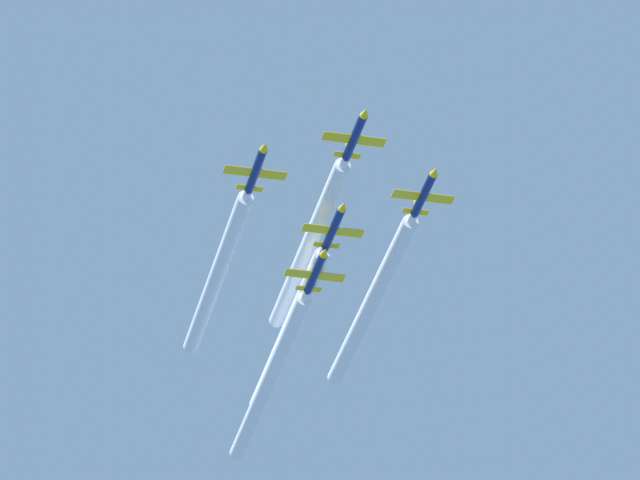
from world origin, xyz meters
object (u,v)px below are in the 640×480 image
(jet_lead, at_px, (355,135))
(jet_left_wingman, at_px, (424,193))
(jet_slot, at_px, (334,227))
(jet_high_trail, at_px, (316,272))
(jet_right_wingman, at_px, (256,169))

(jet_lead, xyz_separation_m, jet_left_wingman, (-11.19, -8.12, -2.26))
(jet_lead, height_order, jet_slot, jet_lead)
(jet_lead, relative_size, jet_high_trail, 1.00)
(jet_right_wingman, xyz_separation_m, jet_high_trail, (-11.88, -18.26, -3.58))
(jet_left_wingman, bearing_deg, jet_right_wingman, 1.70)
(jet_right_wingman, height_order, jet_slot, jet_right_wingman)
(jet_slot, bearing_deg, jet_lead, 87.06)
(jet_right_wingman, relative_size, jet_slot, 1.00)
(jet_lead, relative_size, jet_slot, 1.00)
(jet_lead, xyz_separation_m, jet_slot, (-0.83, -16.10, -4.12))
(jet_lead, relative_size, jet_right_wingman, 1.00)
(jet_left_wingman, distance_m, jet_high_trail, 20.88)
(jet_lead, bearing_deg, jet_right_wingman, -33.09)
(jet_lead, height_order, jet_left_wingman, jet_lead)
(jet_high_trail, bearing_deg, jet_lead, 88.98)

